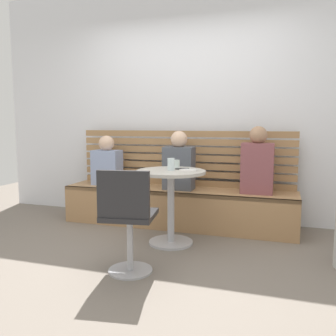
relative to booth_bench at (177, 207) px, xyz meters
name	(u,v)px	position (x,y,z in m)	size (l,w,h in m)	color
ground	(138,263)	(0.00, -1.20, -0.22)	(8.00, 8.00, 0.00)	#70665B
back_wall	(188,103)	(0.00, 0.44, 1.23)	(5.20, 0.10, 2.90)	silver
booth_bench	(177,207)	(0.00, 0.00, 0.00)	(2.70, 0.52, 0.44)	#A87C51
booth_backrest	(183,158)	(0.00, 0.24, 0.56)	(2.65, 0.04, 0.67)	#9A7249
cafe_table	(171,193)	(0.12, -0.63, 0.30)	(0.68, 0.68, 0.74)	#ADADB2
white_chair	(128,218)	(0.02, -1.44, 0.24)	(0.46, 0.46, 0.85)	#ADADB2
person_adult	(257,164)	(0.90, 0.01, 0.54)	(0.34, 0.22, 0.73)	brown
person_child_left	(179,164)	(0.02, -0.02, 0.52)	(0.34, 0.22, 0.67)	#4C515B
person_child_middle	(107,163)	(-0.92, 0.02, 0.49)	(0.34, 0.22, 0.61)	#8C9EC6
cup_glass_short	(176,164)	(0.10, -0.40, 0.56)	(0.08, 0.08, 0.08)	silver
cup_glass_tall	(171,164)	(0.12, -0.63, 0.58)	(0.07, 0.07, 0.12)	silver
plate_small	(188,170)	(0.29, -0.62, 0.52)	(0.17, 0.17, 0.01)	white
phone_on_table	(182,169)	(0.20, -0.51, 0.52)	(0.07, 0.14, 0.01)	black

